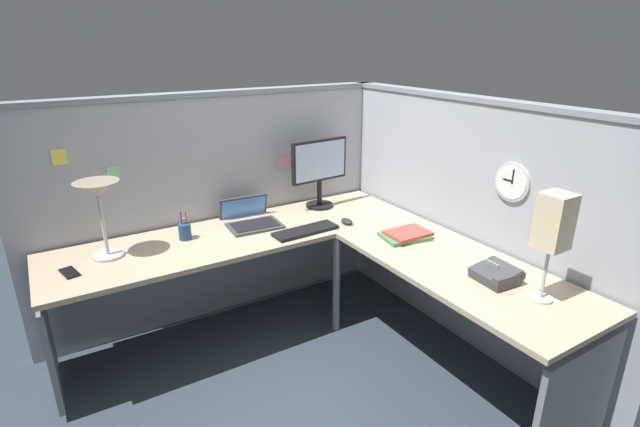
# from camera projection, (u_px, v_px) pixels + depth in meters

# --- Properties ---
(ground_plane) EXTENTS (6.80, 6.80, 0.00)m
(ground_plane) POSITION_uv_depth(u_px,v_px,m) (329.00, 348.00, 3.09)
(ground_plane) COLOR #2D3842
(cubicle_wall_back) EXTENTS (2.57, 0.12, 1.58)m
(cubicle_wall_back) POSITION_uv_depth(u_px,v_px,m) (219.00, 206.00, 3.33)
(cubicle_wall_back) COLOR #999EA8
(cubicle_wall_back) RESTS_ON ground
(cubicle_wall_right) EXTENTS (0.12, 2.37, 1.58)m
(cubicle_wall_right) POSITION_uv_depth(u_px,v_px,m) (466.00, 222.00, 3.03)
(cubicle_wall_right) COLOR #999EA8
(cubicle_wall_right) RESTS_ON ground
(desk) EXTENTS (2.35, 2.15, 0.73)m
(desk) POSITION_uv_depth(u_px,v_px,m) (313.00, 270.00, 2.76)
(desk) COLOR tan
(desk) RESTS_ON ground
(monitor) EXTENTS (0.46, 0.20, 0.50)m
(monitor) POSITION_uv_depth(u_px,v_px,m) (320.00, 168.00, 3.41)
(monitor) COLOR black
(monitor) RESTS_ON desk
(laptop) EXTENTS (0.36, 0.40, 0.22)m
(laptop) POSITION_uv_depth(u_px,v_px,m) (250.00, 219.00, 3.20)
(laptop) COLOR #38383D
(laptop) RESTS_ON desk
(keyboard) EXTENTS (0.44, 0.16, 0.02)m
(keyboard) POSITION_uv_depth(u_px,v_px,m) (306.00, 231.00, 3.04)
(keyboard) COLOR black
(keyboard) RESTS_ON desk
(computer_mouse) EXTENTS (0.06, 0.10, 0.03)m
(computer_mouse) POSITION_uv_depth(u_px,v_px,m) (347.00, 221.00, 3.18)
(computer_mouse) COLOR #232326
(computer_mouse) RESTS_ON desk
(desk_lamp_dome) EXTENTS (0.24, 0.24, 0.44)m
(desk_lamp_dome) POSITION_uv_depth(u_px,v_px,m) (98.00, 196.00, 2.58)
(desk_lamp_dome) COLOR #B7BABF
(desk_lamp_dome) RESTS_ON desk
(pen_cup) EXTENTS (0.08, 0.08, 0.18)m
(pen_cup) POSITION_uv_depth(u_px,v_px,m) (185.00, 231.00, 2.92)
(pen_cup) COLOR navy
(pen_cup) RESTS_ON desk
(cell_phone) EXTENTS (0.10, 0.16, 0.01)m
(cell_phone) POSITION_uv_depth(u_px,v_px,m) (69.00, 273.00, 2.51)
(cell_phone) COLOR black
(cell_phone) RESTS_ON desk
(office_phone) EXTENTS (0.21, 0.22, 0.11)m
(office_phone) POSITION_uv_depth(u_px,v_px,m) (496.00, 275.00, 2.41)
(office_phone) COLOR #38383D
(office_phone) RESTS_ON desk
(book_stack) EXTENTS (0.31, 0.25, 0.04)m
(book_stack) POSITION_uv_depth(u_px,v_px,m) (406.00, 235.00, 2.95)
(book_stack) COLOR #3F7F4C
(book_stack) RESTS_ON desk
(desk_lamp_paper) EXTENTS (0.13, 0.13, 0.53)m
(desk_lamp_paper) POSITION_uv_depth(u_px,v_px,m) (554.00, 225.00, 2.12)
(desk_lamp_paper) COLOR #B7BABF
(desk_lamp_paper) RESTS_ON desk
(wall_clock) EXTENTS (0.04, 0.22, 0.22)m
(wall_clock) POSITION_uv_depth(u_px,v_px,m) (513.00, 182.00, 2.62)
(wall_clock) COLOR #B7BABF
(pinned_note_leftmost) EXTENTS (0.09, 0.00, 0.08)m
(pinned_note_leftmost) POSITION_uv_depth(u_px,v_px,m) (284.00, 162.00, 3.44)
(pinned_note_leftmost) COLOR pink
(pinned_note_middle) EXTENTS (0.08, 0.00, 0.07)m
(pinned_note_middle) POSITION_uv_depth(u_px,v_px,m) (113.00, 172.00, 2.85)
(pinned_note_middle) COLOR #8CCC99
(pinned_note_rightmost) EXTENTS (0.08, 0.00, 0.09)m
(pinned_note_rightmost) POSITION_uv_depth(u_px,v_px,m) (59.00, 157.00, 2.67)
(pinned_note_rightmost) COLOR #EAD84C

